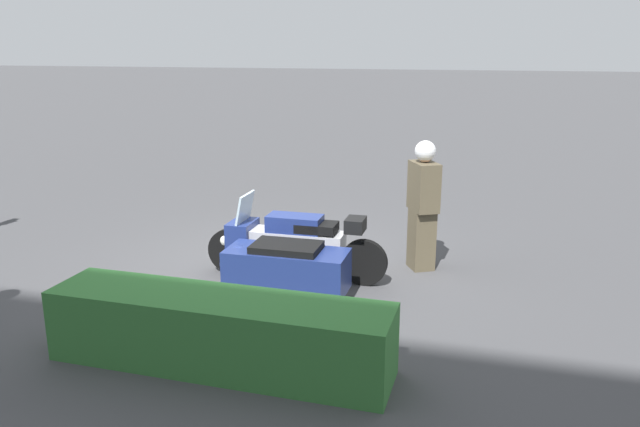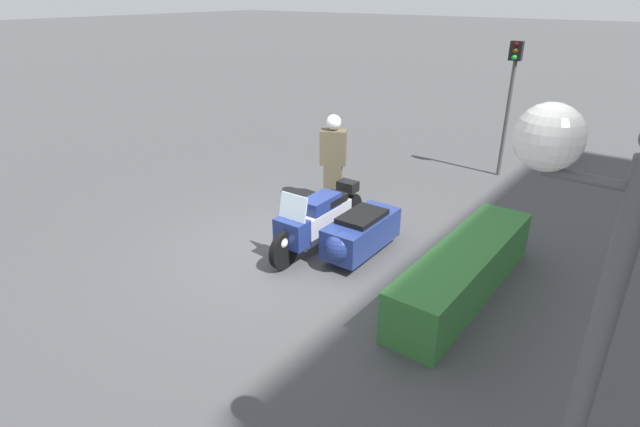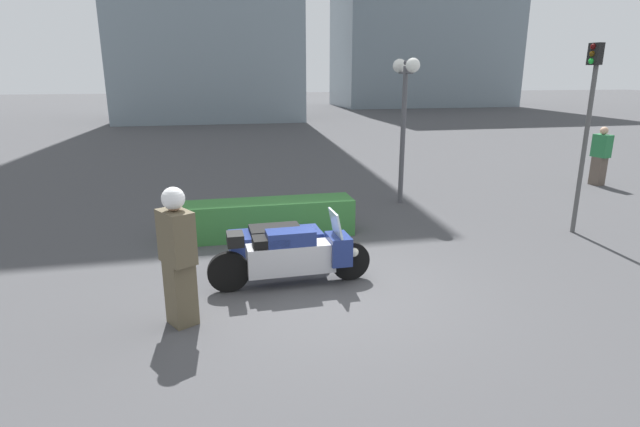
# 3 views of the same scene
# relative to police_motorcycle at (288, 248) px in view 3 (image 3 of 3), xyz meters

# --- Properties ---
(ground_plane) EXTENTS (160.00, 160.00, 0.00)m
(ground_plane) POSITION_rel_police_motorcycle_xyz_m (0.50, -0.68, -0.45)
(ground_plane) COLOR #424244
(police_motorcycle) EXTENTS (2.52, 1.31, 1.15)m
(police_motorcycle) POSITION_rel_police_motorcycle_xyz_m (0.00, 0.00, 0.00)
(police_motorcycle) COLOR black
(police_motorcycle) RESTS_ON ground
(officer_rider) EXTENTS (0.51, 0.58, 1.83)m
(officer_rider) POSITION_rel_police_motorcycle_xyz_m (-1.61, -1.31, 0.51)
(officer_rider) COLOR brown
(officer_rider) RESTS_ON ground
(hedge_bush_curbside) EXTENTS (3.42, 0.76, 0.73)m
(hedge_bush_curbside) POSITION_rel_police_motorcycle_xyz_m (-0.08, 2.09, -0.09)
(hedge_bush_curbside) COLOR #337033
(hedge_bush_curbside) RESTS_ON ground
(twin_lamp_post) EXTENTS (0.33, 1.16, 3.51)m
(twin_lamp_post) POSITION_rel_police_motorcycle_xyz_m (3.50, 4.05, 2.24)
(twin_lamp_post) COLOR #4C4C51
(twin_lamp_post) RESTS_ON ground
(traffic_light_near) EXTENTS (0.23, 0.27, 3.71)m
(traffic_light_near) POSITION_rel_police_motorcycle_xyz_m (6.07, 0.97, 1.96)
(traffic_light_near) COLOR #4C4C4C
(traffic_light_near) RESTS_ON ground
(pedestrian_bystander) EXTENTS (0.37, 0.52, 1.69)m
(pedestrian_bystander) POSITION_rel_police_motorcycle_xyz_m (9.93, 4.78, 0.39)
(pedestrian_bystander) COLOR brown
(pedestrian_bystander) RESTS_ON ground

